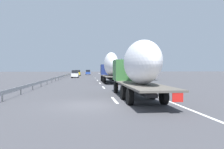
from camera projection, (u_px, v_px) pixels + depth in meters
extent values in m
plane|color=#424247|center=(88.00, 78.00, 52.89)|extent=(260.00, 260.00, 0.00)
cube|color=white|center=(114.00, 100.00, 15.36)|extent=(3.20, 0.20, 0.01)
cube|color=white|center=(103.00, 87.00, 25.92)|extent=(3.20, 0.20, 0.01)
cube|color=white|center=(100.00, 83.00, 33.40)|extent=(3.20, 0.20, 0.01)
cube|color=white|center=(97.00, 80.00, 41.80)|extent=(3.20, 0.20, 0.01)
cube|color=white|center=(95.00, 78.00, 53.36)|extent=(3.20, 0.20, 0.01)
cube|color=white|center=(94.00, 76.00, 66.11)|extent=(3.20, 0.20, 0.01)
cube|color=white|center=(94.00, 76.00, 66.27)|extent=(3.20, 0.20, 0.01)
cube|color=white|center=(93.00, 75.00, 82.06)|extent=(3.20, 0.20, 0.01)
cube|color=white|center=(93.00, 75.00, 82.28)|extent=(3.20, 0.20, 0.01)
cube|color=white|center=(91.00, 73.00, 112.07)|extent=(3.20, 0.20, 0.01)
cube|color=white|center=(108.00, 77.00, 58.49)|extent=(110.00, 0.20, 0.01)
cube|color=navy|center=(107.00, 70.00, 39.81)|extent=(2.40, 2.50, 1.90)
cube|color=black|center=(107.00, 67.00, 40.89)|extent=(0.08, 2.12, 0.80)
cube|color=#262628|center=(109.00, 78.00, 36.97)|extent=(10.65, 0.70, 0.24)
cube|color=#59544C|center=(111.00, 76.00, 34.09)|extent=(9.17, 2.50, 0.12)
ellipsoid|color=white|center=(111.00, 64.00, 33.81)|extent=(6.89, 2.20, 3.70)
cube|color=red|center=(119.00, 79.00, 29.65)|extent=(0.04, 0.56, 0.56)
cylinder|color=black|center=(102.00, 78.00, 39.73)|extent=(1.04, 0.30, 1.04)
cylinder|color=black|center=(113.00, 78.00, 39.98)|extent=(1.04, 0.30, 1.04)
cylinder|color=black|center=(103.00, 79.00, 35.17)|extent=(1.04, 0.35, 1.04)
cylinder|color=black|center=(117.00, 79.00, 35.42)|extent=(1.04, 0.35, 1.04)
cylinder|color=black|center=(105.00, 80.00, 32.79)|extent=(1.04, 0.35, 1.04)
cylinder|color=black|center=(119.00, 80.00, 33.04)|extent=(1.04, 0.35, 1.04)
cube|color=#387038|center=(127.00, 70.00, 19.97)|extent=(2.40, 2.50, 1.90)
cube|color=black|center=(125.00, 65.00, 21.05)|extent=(0.08, 2.12, 0.80)
cube|color=#262628|center=(134.00, 88.00, 17.30)|extent=(10.05, 0.70, 0.24)
cube|color=#59544C|center=(142.00, 85.00, 14.57)|extent=(8.52, 2.50, 0.12)
ellipsoid|color=white|center=(141.00, 62.00, 14.88)|extent=(6.47, 2.20, 3.05)
cube|color=red|center=(178.00, 96.00, 10.46)|extent=(0.04, 0.56, 0.56)
cylinder|color=black|center=(116.00, 87.00, 19.89)|extent=(1.04, 0.30, 1.04)
cylinder|color=black|center=(139.00, 87.00, 20.14)|extent=(1.04, 0.30, 1.04)
cylinder|color=black|center=(123.00, 92.00, 15.66)|extent=(1.04, 0.35, 1.04)
cylinder|color=black|center=(152.00, 92.00, 15.91)|extent=(1.04, 0.35, 1.04)
cylinder|color=black|center=(130.00, 97.00, 13.27)|extent=(1.04, 0.35, 1.04)
cylinder|color=black|center=(164.00, 96.00, 13.53)|extent=(1.04, 0.35, 1.04)
cube|color=gold|center=(78.00, 74.00, 70.30)|extent=(4.23, 1.83, 0.84)
cube|color=black|center=(78.00, 71.00, 69.96)|extent=(2.33, 1.61, 0.77)
cylinder|color=black|center=(75.00, 75.00, 71.52)|extent=(0.64, 0.22, 0.64)
cylinder|color=black|center=(80.00, 75.00, 71.70)|extent=(0.64, 0.22, 0.64)
cylinder|color=black|center=(75.00, 75.00, 68.91)|extent=(0.64, 0.22, 0.64)
cylinder|color=black|center=(80.00, 75.00, 69.10)|extent=(0.64, 0.22, 0.64)
cube|color=white|center=(75.00, 75.00, 54.95)|extent=(4.52, 1.74, 0.84)
cube|color=black|center=(75.00, 72.00, 54.59)|extent=(2.49, 1.53, 0.77)
cylinder|color=black|center=(72.00, 76.00, 56.27)|extent=(0.64, 0.22, 0.64)
cylinder|color=black|center=(78.00, 76.00, 56.44)|extent=(0.64, 0.22, 0.64)
cylinder|color=black|center=(72.00, 77.00, 53.48)|extent=(0.64, 0.22, 0.64)
cylinder|color=black|center=(78.00, 77.00, 53.66)|extent=(0.64, 0.22, 0.64)
cube|color=#28479E|center=(88.00, 73.00, 80.58)|extent=(4.00, 1.80, 0.84)
cube|color=black|center=(88.00, 71.00, 80.26)|extent=(2.20, 1.58, 0.77)
cylinder|color=black|center=(86.00, 74.00, 81.74)|extent=(0.64, 0.22, 0.64)
cylinder|color=black|center=(90.00, 74.00, 81.92)|extent=(0.64, 0.22, 0.64)
cylinder|color=black|center=(86.00, 74.00, 79.27)|extent=(0.64, 0.22, 0.64)
cylinder|color=black|center=(90.00, 74.00, 79.45)|extent=(0.64, 0.22, 0.64)
cylinder|color=gray|center=(113.00, 73.00, 57.62)|extent=(0.10, 0.10, 2.52)
cube|color=#2D569E|center=(113.00, 67.00, 57.58)|extent=(0.06, 0.90, 0.70)
cylinder|color=#472D19|center=(122.00, 74.00, 72.86)|extent=(0.33, 0.33, 1.32)
cone|color=#286B2D|center=(122.00, 65.00, 72.78)|extent=(2.51, 2.51, 4.70)
cylinder|color=#472D19|center=(113.00, 73.00, 83.59)|extent=(0.30, 0.30, 1.21)
cone|color=#286B2D|center=(113.00, 66.00, 83.52)|extent=(3.69, 3.69, 4.13)
cylinder|color=#472D19|center=(151.00, 77.00, 42.63)|extent=(0.33, 0.33, 1.38)
cone|color=#194C1E|center=(151.00, 62.00, 42.55)|extent=(3.47, 3.47, 4.55)
cylinder|color=#472D19|center=(115.00, 73.00, 85.47)|extent=(0.37, 0.37, 1.56)
cone|color=#286B2D|center=(115.00, 66.00, 85.40)|extent=(2.40, 2.40, 4.06)
cylinder|color=#472D19|center=(121.00, 74.00, 65.22)|extent=(0.26, 0.26, 1.26)
cone|color=#1E5B23|center=(121.00, 66.00, 65.16)|extent=(3.99, 3.99, 3.59)
cylinder|color=#472D19|center=(137.00, 74.00, 50.47)|extent=(0.29, 0.29, 1.91)
cone|color=#1E5B23|center=(137.00, 58.00, 50.37)|extent=(4.00, 4.00, 5.82)
cube|color=#9EA0A5|center=(65.00, 75.00, 55.16)|extent=(94.00, 0.06, 0.32)
cube|color=slate|center=(2.00, 97.00, 14.58)|extent=(0.10, 0.10, 0.60)
cube|color=slate|center=(21.00, 91.00, 18.64)|extent=(0.10, 0.10, 0.60)
cube|color=slate|center=(33.00, 87.00, 22.70)|extent=(0.10, 0.10, 0.60)
cube|color=slate|center=(41.00, 84.00, 26.76)|extent=(0.10, 0.10, 0.60)
cube|color=slate|center=(47.00, 82.00, 30.82)|extent=(0.10, 0.10, 0.60)
cube|color=slate|center=(52.00, 81.00, 34.88)|extent=(0.10, 0.10, 0.60)
cube|color=slate|center=(55.00, 80.00, 38.93)|extent=(0.10, 0.10, 0.60)
cube|color=slate|center=(58.00, 79.00, 42.99)|extent=(0.10, 0.10, 0.60)
cube|color=slate|center=(61.00, 78.00, 47.05)|extent=(0.10, 0.10, 0.60)
cube|color=slate|center=(63.00, 77.00, 51.11)|extent=(0.10, 0.10, 0.60)
cube|color=slate|center=(65.00, 76.00, 55.17)|extent=(0.10, 0.10, 0.60)
cube|color=slate|center=(66.00, 76.00, 59.23)|extent=(0.10, 0.10, 0.60)
cube|color=slate|center=(68.00, 76.00, 63.29)|extent=(0.10, 0.10, 0.60)
cube|color=slate|center=(69.00, 75.00, 67.34)|extent=(0.10, 0.10, 0.60)
cube|color=slate|center=(70.00, 75.00, 71.40)|extent=(0.10, 0.10, 0.60)
cube|color=slate|center=(71.00, 74.00, 75.46)|extent=(0.10, 0.10, 0.60)
cube|color=slate|center=(72.00, 74.00, 79.52)|extent=(0.10, 0.10, 0.60)
cube|color=slate|center=(73.00, 74.00, 83.58)|extent=(0.10, 0.10, 0.60)
cube|color=slate|center=(73.00, 74.00, 87.64)|extent=(0.10, 0.10, 0.60)
cube|color=slate|center=(74.00, 73.00, 91.69)|extent=(0.10, 0.10, 0.60)
cube|color=slate|center=(74.00, 73.00, 95.75)|extent=(0.10, 0.10, 0.60)
cube|color=slate|center=(75.00, 73.00, 99.81)|extent=(0.10, 0.10, 0.60)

